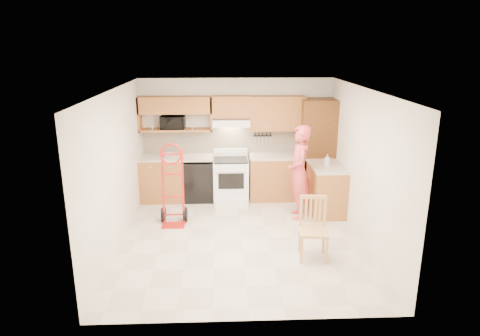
{
  "coord_description": "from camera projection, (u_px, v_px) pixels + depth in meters",
  "views": [
    {
      "loc": [
        -0.3,
        -6.67,
        3.2
      ],
      "look_at": [
        0.0,
        0.5,
        1.1
      ],
      "focal_mm": 32.26,
      "sensor_mm": 36.0,
      "label": 1
    }
  ],
  "objects": [
    {
      "name": "dining_chair",
      "position": [
        314.0,
        229.0,
        6.52
      ],
      "size": [
        0.47,
        0.51,
        0.96
      ],
      "primitive_type": null,
      "rotation": [
        0.0,
        0.0,
        -0.1
      ],
      "color": "tan",
      "rests_on": "ground"
    },
    {
      "name": "upper_cab_left",
      "position": [
        175.0,
        105.0,
        8.7
      ],
      "size": [
        1.5,
        0.33,
        0.34
      ],
      "primitive_type": "cube",
      "color": "#AC6232",
      "rests_on": "wall_back"
    },
    {
      "name": "upper_cab_center",
      "position": [
        231.0,
        107.0,
        8.76
      ],
      "size": [
        0.76,
        0.33,
        0.44
      ],
      "primitive_type": "cube",
      "color": "#AC6232",
      "rests_on": "wall_back"
    },
    {
      "name": "range_hood",
      "position": [
        231.0,
        122.0,
        8.78
      ],
      "size": [
        0.76,
        0.46,
        0.14
      ],
      "primitive_type": "cube",
      "color": "white",
      "rests_on": "wall_back"
    },
    {
      "name": "ceiling",
      "position": [
        241.0,
        89.0,
        6.6
      ],
      "size": [
        4.0,
        4.5,
        0.02
      ],
      "primitive_type": "cube",
      "color": "white",
      "rests_on": "ground"
    },
    {
      "name": "backsplash",
      "position": [
        237.0,
        140.0,
        9.11
      ],
      "size": [
        3.92,
        0.03,
        0.55
      ],
      "primitive_type": "cube",
      "color": "beige",
      "rests_on": "wall_back"
    },
    {
      "name": "wall_left",
      "position": [
        116.0,
        169.0,
        6.88
      ],
      "size": [
        0.02,
        4.5,
        2.5
      ],
      "primitive_type": "cube",
      "color": "white",
      "rests_on": "ground"
    },
    {
      "name": "wall_right",
      "position": [
        364.0,
        166.0,
        7.04
      ],
      "size": [
        0.02,
        4.5,
        2.5
      ],
      "primitive_type": "cube",
      "color": "white",
      "rests_on": "ground"
    },
    {
      "name": "pantry_tall",
      "position": [
        316.0,
        150.0,
        8.95
      ],
      "size": [
        0.7,
        0.6,
        2.1
      ],
      "primitive_type": "cube",
      "color": "brown",
      "rests_on": "ground"
    },
    {
      "name": "floor",
      "position": [
        241.0,
        239.0,
        7.31
      ],
      "size": [
        4.0,
        4.5,
        0.02
      ],
      "primitive_type": "cube",
      "color": "beige",
      "rests_on": "ground"
    },
    {
      "name": "wall_back",
      "position": [
        237.0,
        138.0,
        9.12
      ],
      "size": [
        4.0,
        0.02,
        2.5
      ],
      "primitive_type": "cube",
      "color": "white",
      "rests_on": "ground"
    },
    {
      "name": "upper_shelf_mw",
      "position": [
        176.0,
        130.0,
        8.84
      ],
      "size": [
        1.5,
        0.33,
        0.04
      ],
      "primitive_type": "cube",
      "color": "#AC6232",
      "rests_on": "wall_back"
    },
    {
      "name": "range",
      "position": [
        231.0,
        177.0,
        8.88
      ],
      "size": [
        0.72,
        0.94,
        1.05
      ],
      "primitive_type": null,
      "color": "white",
      "rests_on": "ground"
    },
    {
      "name": "microwave",
      "position": [
        173.0,
        122.0,
        8.8
      ],
      "size": [
        0.51,
        0.36,
        0.27
      ],
      "primitive_type": "imported",
      "rotation": [
        0.0,
        0.0,
        -0.05
      ],
      "color": "black",
      "rests_on": "upper_shelf_mw"
    },
    {
      "name": "person",
      "position": [
        299.0,
        172.0,
        7.98
      ],
      "size": [
        0.44,
        0.66,
        1.76
      ],
      "primitive_type": "imported",
      "rotation": [
        0.0,
        0.0,
        -1.6
      ],
      "color": "#CD4041",
      "rests_on": "ground"
    },
    {
      "name": "dishwasher",
      "position": [
        199.0,
        180.0,
        9.02
      ],
      "size": [
        0.6,
        0.6,
        0.85
      ],
      "primitive_type": "cube",
      "color": "black",
      "rests_on": "ground"
    },
    {
      "name": "wall_front",
      "position": [
        250.0,
        225.0,
        4.79
      ],
      "size": [
        4.0,
        0.02,
        2.5
      ],
      "primitive_type": "cube",
      "color": "white",
      "rests_on": "ground"
    },
    {
      "name": "lower_cab_right",
      "position": [
        276.0,
        178.0,
        9.08
      ],
      "size": [
        1.14,
        0.6,
        0.9
      ],
      "primitive_type": "cube",
      "color": "#AC6232",
      "rests_on": "ground"
    },
    {
      "name": "cab_return_right",
      "position": [
        326.0,
        190.0,
        8.35
      ],
      "size": [
        0.6,
        1.0,
        0.9
      ],
      "primitive_type": "cube",
      "color": "#AC6232",
      "rests_on": "ground"
    },
    {
      "name": "upper_cab_right",
      "position": [
        277.0,
        113.0,
        8.83
      ],
      "size": [
        1.14,
        0.33,
        0.7
      ],
      "primitive_type": "cube",
      "color": "#AC6232",
      "rests_on": "wall_back"
    },
    {
      "name": "countertop_right",
      "position": [
        277.0,
        156.0,
        8.95
      ],
      "size": [
        1.14,
        0.63,
        0.04
      ],
      "primitive_type": "cube",
      "color": "#C3B49D",
      "rests_on": "lower_cab_right"
    },
    {
      "name": "knife_strip",
      "position": [
        263.0,
        139.0,
        9.09
      ],
      "size": [
        0.4,
        0.05,
        0.29
      ],
      "primitive_type": null,
      "color": "black",
      "rests_on": "backsplash"
    },
    {
      "name": "countertop_left",
      "position": [
        177.0,
        157.0,
        8.87
      ],
      "size": [
        1.5,
        0.63,
        0.04
      ],
      "primitive_type": "cube",
      "color": "#C3B49D",
      "rests_on": "lower_cab_left"
    },
    {
      "name": "soap_bottle",
      "position": [
        327.0,
        160.0,
        8.23
      ],
      "size": [
        0.13,
        0.13,
        0.21
      ],
      "primitive_type": "imported",
      "rotation": [
        0.0,
        0.0,
        -0.44
      ],
      "color": "white",
      "rests_on": "countertop_return"
    },
    {
      "name": "bowl",
      "position": [
        169.0,
        155.0,
        8.85
      ],
      "size": [
        0.26,
        0.26,
        0.06
      ],
      "primitive_type": "imported",
      "rotation": [
        0.0,
        0.0,
        0.08
      ],
      "color": "white",
      "rests_on": "countertop_left"
    },
    {
      "name": "lower_cab_left",
      "position": [
        163.0,
        179.0,
        8.99
      ],
      "size": [
        0.9,
        0.6,
        0.9
      ],
      "primitive_type": "cube",
      "color": "#AC6232",
      "rests_on": "ground"
    },
    {
      "name": "hand_truck",
      "position": [
        172.0,
        189.0,
        7.71
      ],
      "size": [
        0.54,
        0.5,
        1.36
      ],
      "primitive_type": null,
      "rotation": [
        0.0,
        0.0,
        0.01
      ],
      "color": "red",
      "rests_on": "ground"
    },
    {
      "name": "countertop_return",
      "position": [
        327.0,
        166.0,
        8.22
      ],
      "size": [
        0.63,
        1.0,
        0.04
      ],
      "primitive_type": "cube",
      "color": "#C3B49D",
      "rests_on": "cab_return_right"
    }
  ]
}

